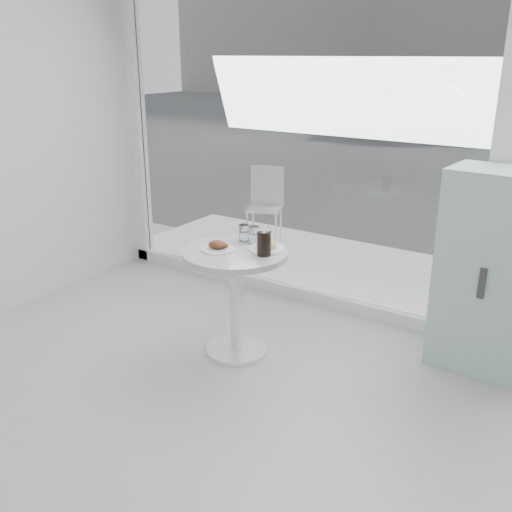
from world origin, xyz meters
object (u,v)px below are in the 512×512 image
Objects in this scene: car_white at (433,106)px; plate_donut at (266,246)px; mint_cabinet at (490,273)px; cola_glass at (264,243)px; plate_fritter at (218,247)px; water_tumbler_b at (254,236)px; patio_chair at (266,201)px; water_tumbler_a at (244,234)px; main_table at (236,281)px.

car_white reaches higher than plate_donut.
cola_glass is at bearing -145.57° from mint_cabinet.
plate_fritter is at bearing 175.88° from car_white.
water_tumbler_b is at bearing 67.66° from plate_fritter.
patio_chair is at bearing 114.80° from plate_fritter.
plate_donut is at bearing -79.15° from patio_chair.
plate_fritter is at bearing -112.34° from water_tumbler_b.
car_white is at bearing 102.13° from plate_donut.
plate_donut is 2.08× the size of water_tumbler_a.
plate_fritter is 0.29m from water_tumbler_b.
plate_fritter is (-1.58, -0.84, 0.12)m from mint_cabinet.
water_tumbler_b is at bearing 87.04° from main_table.
cola_glass reaches higher than patio_chair.
plate_fritter is 0.33m from cola_glass.
mint_cabinet is 1.48m from plate_donut.
patio_chair reaches higher than water_tumbler_a.
plate_donut is (1.24, -1.93, 0.26)m from patio_chair.
patio_chair is 2.18m from water_tumbler_b.
mint_cabinet is at bearing -48.56° from patio_chair.
patio_chair is 2.13m from water_tumbler_a.
water_tumbler_a reaches higher than main_table.
mint_cabinet is at bearing 30.50° from cola_glass.
main_table is 12.12m from car_white.
patio_chair is 0.19× the size of car_white.
car_white reaches higher than water_tumbler_a.
car_white is 12.13m from cola_glass.
water_tumbler_b is 0.27m from cola_glass.
water_tumbler_b is 0.68× the size of cola_glass.
car_white is at bearing 75.58° from patio_chair.
water_tumbler_b is at bearing 154.71° from plate_donut.
mint_cabinet reaches higher than water_tumbler_a.
cola_glass reaches higher than water_tumbler_b.
mint_cabinet is 1.62× the size of patio_chair.
main_table is at bearing -148.40° from mint_cabinet.
cola_glass is (2.58, -11.85, 0.11)m from car_white.
car_white is at bearing 113.04° from mint_cabinet.
cola_glass is (0.20, -0.18, 0.03)m from water_tumbler_b.
main_table is 4.32× the size of cola_glass.
plate_donut is (0.26, 0.20, -0.01)m from plate_fritter.
cola_glass is (0.05, -0.11, 0.06)m from plate_donut.
main_table is 3.52× the size of plate_fritter.
water_tumbler_a is (-0.08, 0.21, 0.27)m from main_table.
main_table is 0.32m from plate_donut.
cola_glass is at bearing 16.11° from plate_fritter.
water_tumbler_a is (0.02, 0.27, 0.03)m from plate_fritter.
water_tumbler_b reaches higher than plate_fritter.
plate_fritter is at bearing -142.66° from plate_donut.
main_table is at bearing 176.39° from car_white.
mint_cabinet is at bearing 21.23° from water_tumbler_b.
plate_donut is at bearing -150.21° from mint_cabinet.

